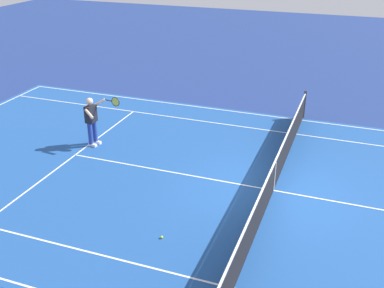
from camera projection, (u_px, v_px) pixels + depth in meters
name	position (u px, v px, depth m)	size (l,w,h in m)	color
ground_plane	(273.00, 190.00, 12.85)	(60.00, 60.00, 0.00)	navy
court_slab	(273.00, 190.00, 12.85)	(24.20, 11.40, 0.00)	#1E4C93
court_line_markings	(273.00, 190.00, 12.84)	(23.85, 11.05, 0.01)	white
tennis_net	(275.00, 175.00, 12.64)	(0.10, 11.70, 1.08)	#2D2D33
tennis_player_near	(92.00, 119.00, 15.17)	(1.12, 0.77, 1.70)	navy
tennis_ball	(162.00, 237.00, 10.85)	(0.07, 0.07, 0.07)	#CCE01E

